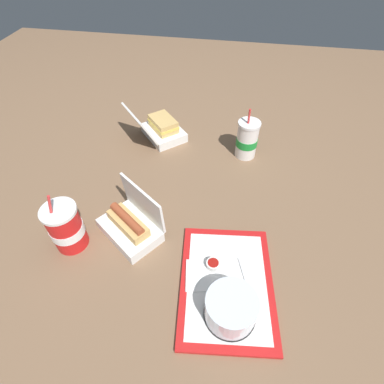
% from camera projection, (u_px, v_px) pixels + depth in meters
% --- Properties ---
extents(ground_plane, '(3.20, 3.20, 0.00)m').
position_uv_depth(ground_plane, '(184.00, 206.00, 1.06)').
color(ground_plane, brown).
extents(food_tray, '(0.40, 0.30, 0.01)m').
position_uv_depth(food_tray, '(227.00, 284.00, 0.85)').
color(food_tray, red).
rests_on(food_tray, ground_plane).
extents(cake_container, '(0.14, 0.14, 0.08)m').
position_uv_depth(cake_container, '(231.00, 309.00, 0.75)').
color(cake_container, black).
rests_on(cake_container, food_tray).
extents(ketchup_cup, '(0.04, 0.04, 0.02)m').
position_uv_depth(ketchup_cup, '(213.00, 265.00, 0.87)').
color(ketchup_cup, white).
rests_on(ketchup_cup, food_tray).
extents(napkin_stack, '(0.11, 0.11, 0.00)m').
position_uv_depth(napkin_stack, '(203.00, 275.00, 0.85)').
color(napkin_stack, white).
rests_on(napkin_stack, food_tray).
extents(plastic_fork, '(0.11, 0.05, 0.00)m').
position_uv_depth(plastic_fork, '(245.00, 275.00, 0.86)').
color(plastic_fork, white).
rests_on(plastic_fork, food_tray).
extents(clamshell_hotdog_front, '(0.22, 0.24, 0.17)m').
position_uv_depth(clamshell_hotdog_front, '(131.00, 225.00, 0.95)').
color(clamshell_hotdog_front, white).
rests_on(clamshell_hotdog_front, ground_plane).
extents(clamshell_sandwich_center, '(0.28, 0.28, 0.17)m').
position_uv_depth(clamshell_sandwich_center, '(161.00, 129.00, 1.31)').
color(clamshell_sandwich_center, white).
rests_on(clamshell_sandwich_center, ground_plane).
extents(soda_cup_front, '(0.09, 0.09, 0.22)m').
position_uv_depth(soda_cup_front, '(247.00, 140.00, 1.20)').
color(soda_cup_front, white).
rests_on(soda_cup_front, ground_plane).
extents(soda_cup_back, '(0.10, 0.10, 0.22)m').
position_uv_depth(soda_cup_back, '(66.00, 227.00, 0.89)').
color(soda_cup_back, red).
rests_on(soda_cup_back, ground_plane).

